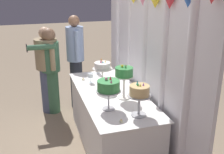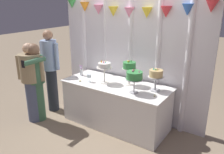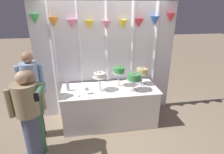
{
  "view_description": "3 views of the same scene",
  "coord_description": "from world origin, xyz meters",
  "px_view_note": "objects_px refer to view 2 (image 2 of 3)",
  "views": [
    {
      "loc": [
        3.26,
        -0.89,
        2.22
      ],
      "look_at": [
        0.07,
        0.09,
        1.05
      ],
      "focal_mm": 44.65,
      "sensor_mm": 36.0,
      "label": 1
    },
    {
      "loc": [
        2.1,
        -3.15,
        2.25
      ],
      "look_at": [
        -0.02,
        0.0,
        0.95
      ],
      "focal_mm": 37.55,
      "sensor_mm": 36.0,
      "label": 2
    },
    {
      "loc": [
        -0.48,
        -3.22,
        2.36
      ],
      "look_at": [
        0.06,
        0.21,
        1.0
      ],
      "focal_mm": 29.29,
      "sensor_mm": 36.0,
      "label": 3
    }
  ],
  "objects_px": {
    "wine_glass": "(89,76)",
    "flower_vase": "(81,70)",
    "tealight_near_left": "(155,96)",
    "guest_man_dark_suit": "(51,68)",
    "cake_table": "(116,105)",
    "tealight_far_left": "(80,81)",
    "guest_girl_blue_dress": "(36,79)",
    "cake_display_rightmost": "(156,75)",
    "cake_display_midright": "(134,76)",
    "guest_man_pink_jacket": "(32,80)",
    "cake_display_leftmost": "(104,67)",
    "cake_display_midleft": "(129,67)"
  },
  "relations": [
    {
      "from": "cake_display_rightmost",
      "to": "guest_man_dark_suit",
      "type": "xyz_separation_m",
      "value": [
        -2.11,
        -0.33,
        -0.15
      ]
    },
    {
      "from": "cake_display_leftmost",
      "to": "cake_display_rightmost",
      "type": "height_order",
      "value": "cake_display_leftmost"
    },
    {
      "from": "flower_vase",
      "to": "guest_man_dark_suit",
      "type": "distance_m",
      "value": 0.64
    },
    {
      "from": "cake_table",
      "to": "cake_display_leftmost",
      "type": "bearing_deg",
      "value": -163.35
    },
    {
      "from": "flower_vase",
      "to": "cake_display_midright",
      "type": "bearing_deg",
      "value": -8.91
    },
    {
      "from": "cake_display_midleft",
      "to": "tealight_far_left",
      "type": "bearing_deg",
      "value": -156.26
    },
    {
      "from": "wine_glass",
      "to": "tealight_near_left",
      "type": "bearing_deg",
      "value": 1.73
    },
    {
      "from": "cake_display_midright",
      "to": "tealight_far_left",
      "type": "xyz_separation_m",
      "value": [
        -1.06,
        -0.09,
        -0.27
      ]
    },
    {
      "from": "cake_display_rightmost",
      "to": "wine_glass",
      "type": "relative_size",
      "value": 2.79
    },
    {
      "from": "cake_table",
      "to": "tealight_near_left",
      "type": "bearing_deg",
      "value": -9.32
    },
    {
      "from": "flower_vase",
      "to": "guest_man_dark_suit",
      "type": "relative_size",
      "value": 0.13
    },
    {
      "from": "cake_display_midright",
      "to": "cake_display_rightmost",
      "type": "relative_size",
      "value": 1.0
    },
    {
      "from": "guest_man_pink_jacket",
      "to": "tealight_near_left",
      "type": "bearing_deg",
      "value": 15.07
    },
    {
      "from": "cake_table",
      "to": "cake_display_rightmost",
      "type": "height_order",
      "value": "cake_display_rightmost"
    },
    {
      "from": "tealight_far_left",
      "to": "guest_man_pink_jacket",
      "type": "bearing_deg",
      "value": -148.73
    },
    {
      "from": "cake_display_rightmost",
      "to": "wine_glass",
      "type": "xyz_separation_m",
      "value": [
        -1.16,
        -0.28,
        -0.16
      ]
    },
    {
      "from": "guest_man_dark_suit",
      "to": "guest_girl_blue_dress",
      "type": "xyz_separation_m",
      "value": [
        0.09,
        -0.45,
        -0.1
      ]
    },
    {
      "from": "guest_man_pink_jacket",
      "to": "cake_table",
      "type": "bearing_deg",
      "value": 27.53
    },
    {
      "from": "cake_display_midright",
      "to": "guest_girl_blue_dress",
      "type": "bearing_deg",
      "value": -164.18
    },
    {
      "from": "guest_man_dark_suit",
      "to": "cake_display_leftmost",
      "type": "bearing_deg",
      "value": 7.55
    },
    {
      "from": "cake_display_leftmost",
      "to": "tealight_near_left",
      "type": "height_order",
      "value": "cake_display_leftmost"
    },
    {
      "from": "guest_girl_blue_dress",
      "to": "wine_glass",
      "type": "bearing_deg",
      "value": 30.4
    },
    {
      "from": "guest_girl_blue_dress",
      "to": "tealight_far_left",
      "type": "bearing_deg",
      "value": 30.53
    },
    {
      "from": "wine_glass",
      "to": "guest_man_dark_suit",
      "type": "height_order",
      "value": "guest_man_dark_suit"
    },
    {
      "from": "cake_table",
      "to": "flower_vase",
      "type": "relative_size",
      "value": 9.21
    },
    {
      "from": "cake_display_midleft",
      "to": "cake_display_midright",
      "type": "bearing_deg",
      "value": -47.59
    },
    {
      "from": "cake_display_rightmost",
      "to": "guest_man_dark_suit",
      "type": "relative_size",
      "value": 0.24
    },
    {
      "from": "flower_vase",
      "to": "guest_man_pink_jacket",
      "type": "height_order",
      "value": "guest_man_pink_jacket"
    },
    {
      "from": "cake_display_rightmost",
      "to": "tealight_near_left",
      "type": "bearing_deg",
      "value": -66.76
    },
    {
      "from": "tealight_near_left",
      "to": "flower_vase",
      "type": "bearing_deg",
      "value": 174.2
    },
    {
      "from": "cake_display_leftmost",
      "to": "cake_display_midright",
      "type": "distance_m",
      "value": 0.66
    },
    {
      "from": "cake_display_midleft",
      "to": "guest_man_dark_suit",
      "type": "distance_m",
      "value": 1.66
    },
    {
      "from": "cake_display_midright",
      "to": "guest_girl_blue_dress",
      "type": "height_order",
      "value": "guest_girl_blue_dress"
    },
    {
      "from": "wine_glass",
      "to": "guest_man_dark_suit",
      "type": "relative_size",
      "value": 0.09
    },
    {
      "from": "cake_display_midright",
      "to": "flower_vase",
      "type": "height_order",
      "value": "cake_display_midright"
    },
    {
      "from": "tealight_far_left",
      "to": "guest_man_dark_suit",
      "type": "height_order",
      "value": "guest_man_dark_suit"
    },
    {
      "from": "wine_glass",
      "to": "tealight_far_left",
      "type": "bearing_deg",
      "value": -150.21
    },
    {
      "from": "wine_glass",
      "to": "flower_vase",
      "type": "bearing_deg",
      "value": 150.61
    },
    {
      "from": "guest_man_dark_suit",
      "to": "wine_glass",
      "type": "bearing_deg",
      "value": 3.09
    },
    {
      "from": "tealight_far_left",
      "to": "guest_man_dark_suit",
      "type": "distance_m",
      "value": 0.81
    },
    {
      "from": "cake_display_leftmost",
      "to": "tealight_far_left",
      "type": "bearing_deg",
      "value": -154.84
    },
    {
      "from": "tealight_near_left",
      "to": "guest_man_dark_suit",
      "type": "height_order",
      "value": "guest_man_dark_suit"
    },
    {
      "from": "guest_man_pink_jacket",
      "to": "wine_glass",
      "type": "bearing_deg",
      "value": 31.04
    },
    {
      "from": "guest_man_dark_suit",
      "to": "flower_vase",
      "type": "bearing_deg",
      "value": 23.55
    },
    {
      "from": "cake_display_leftmost",
      "to": "cake_display_rightmost",
      "type": "bearing_deg",
      "value": 10.71
    },
    {
      "from": "tealight_far_left",
      "to": "guest_girl_blue_dress",
      "type": "distance_m",
      "value": 0.82
    },
    {
      "from": "cake_table",
      "to": "tealight_far_left",
      "type": "distance_m",
      "value": 0.78
    },
    {
      "from": "cake_display_leftmost",
      "to": "guest_girl_blue_dress",
      "type": "distance_m",
      "value": 1.3
    },
    {
      "from": "flower_vase",
      "to": "guest_man_pink_jacket",
      "type": "relative_size",
      "value": 0.14
    },
    {
      "from": "wine_glass",
      "to": "flower_vase",
      "type": "height_order",
      "value": "flower_vase"
    }
  ]
}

